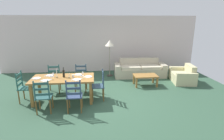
{
  "coord_description": "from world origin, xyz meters",
  "views": [
    {
      "loc": [
        -0.31,
        -5.42,
        2.42
      ],
      "look_at": [
        0.32,
        0.6,
        0.75
      ],
      "focal_mm": 28.19,
      "sensor_mm": 36.0,
      "label": 1
    }
  ],
  "objects": [
    {
      "name": "dinner_plate_near_left",
      "position": [
        -1.73,
        -0.38,
        0.76
      ],
      "size": [
        0.24,
        0.24,
        0.02
      ],
      "primitive_type": "cylinder",
      "color": "white",
      "rests_on": "dining_table"
    },
    {
      "name": "standing_lamp",
      "position": [
        0.39,
        2.32,
        1.41
      ],
      "size": [
        0.4,
        0.4,
        1.64
      ],
      "color": "#332D28",
      "rests_on": "ground_plane"
    },
    {
      "name": "dining_chair_far_left",
      "position": [
        -1.73,
        0.63,
        0.48
      ],
      "size": [
        0.44,
        0.42,
        0.96
      ],
      "color": "#265450",
      "rests_on": "ground_plane"
    },
    {
      "name": "dining_chair_far_right",
      "position": [
        -0.8,
        0.63,
        0.48
      ],
      "size": [
        0.44,
        0.42,
        0.96
      ],
      "color": "#2C4556",
      "rests_on": "ground_plane"
    },
    {
      "name": "wine_glass_near_right",
      "position": [
        -0.7,
        -0.28,
        0.86
      ],
      "size": [
        0.06,
        0.06,
        0.16
      ],
      "color": "white",
      "rests_on": "dining_table"
    },
    {
      "name": "dinner_plate_far_right",
      "position": [
        -0.83,
        0.12,
        0.76
      ],
      "size": [
        0.24,
        0.24,
        0.02
      ],
      "primitive_type": "cylinder",
      "color": "white",
      "rests_on": "dining_table"
    },
    {
      "name": "wine_bottle",
      "position": [
        -1.26,
        -0.07,
        0.87
      ],
      "size": [
        0.07,
        0.07,
        0.32
      ],
      "color": "black",
      "rests_on": "dining_table"
    },
    {
      "name": "dinner_plate_near_right",
      "position": [
        -0.83,
        -0.38,
        0.76
      ],
      "size": [
        0.24,
        0.24,
        0.02
      ],
      "primitive_type": "cylinder",
      "color": "white",
      "rests_on": "dining_table"
    },
    {
      "name": "wine_glass_far_right",
      "position": [
        -0.68,
        0.02,
        0.86
      ],
      "size": [
        0.06,
        0.06,
        0.16
      ],
      "color": "white",
      "rests_on": "dining_table"
    },
    {
      "name": "wall_far",
      "position": [
        0.0,
        3.3,
        1.35
      ],
      "size": [
        9.6,
        0.16,
        2.7
      ],
      "primitive_type": "cube",
      "color": "beige",
      "rests_on": "ground_plane"
    },
    {
      "name": "couch",
      "position": [
        1.74,
        2.14,
        0.29
      ],
      "size": [
        2.31,
        0.89,
        0.8
      ],
      "color": "#B3A88E",
      "rests_on": "ground_plane"
    },
    {
      "name": "coffee_cup_primary",
      "position": [
        -0.97,
        -0.16,
        0.8
      ],
      "size": [
        0.07,
        0.07,
        0.09
      ],
      "primitive_type": "cylinder",
      "color": "silver",
      "rests_on": "dining_table"
    },
    {
      "name": "fork_near_right",
      "position": [
        -0.98,
        -0.38,
        0.75
      ],
      "size": [
        0.03,
        0.17,
        0.01
      ],
      "primitive_type": "cube",
      "rotation": [
        0.0,
        0.0,
        -0.08
      ],
      "color": "silver",
      "rests_on": "dining_table"
    },
    {
      "name": "fork_far_left",
      "position": [
        -1.88,
        0.12,
        0.75
      ],
      "size": [
        0.03,
        0.17,
        0.01
      ],
      "primitive_type": "cube",
      "rotation": [
        0.0,
        0.0,
        0.08
      ],
      "color": "silver",
      "rests_on": "dining_table"
    },
    {
      "name": "dining_table",
      "position": [
        -1.28,
        -0.13,
        0.66
      ],
      "size": [
        1.9,
        0.96,
        0.75
      ],
      "color": "olive",
      "rests_on": "ground_plane"
    },
    {
      "name": "coffee_table",
      "position": [
        1.65,
        0.92,
        0.36
      ],
      "size": [
        0.9,
        0.56,
        0.42
      ],
      "color": "olive",
      "rests_on": "ground_plane"
    },
    {
      "name": "fork_near_left",
      "position": [
        -1.88,
        -0.38,
        0.75
      ],
      "size": [
        0.02,
        0.17,
        0.01
      ],
      "primitive_type": "cube",
      "rotation": [
        0.0,
        0.0,
        0.03
      ],
      "color": "silver",
      "rests_on": "dining_table"
    },
    {
      "name": "candle_short",
      "position": [
        -1.08,
        -0.17,
        0.79
      ],
      "size": [
        0.05,
        0.05,
        0.15
      ],
      "color": "#998C66",
      "rests_on": "dining_table"
    },
    {
      "name": "dining_chair_head_west",
      "position": [
        -2.47,
        -0.1,
        0.48
      ],
      "size": [
        0.41,
        0.43,
        0.96
      ],
      "color": "#245A51",
      "rests_on": "ground_plane"
    },
    {
      "name": "candle_tall",
      "position": [
        -1.46,
        -0.11,
        0.84
      ],
      "size": [
        0.05,
        0.05,
        0.29
      ],
      "color": "#998C66",
      "rests_on": "dining_table"
    },
    {
      "name": "dinner_plate_head_west",
      "position": [
        -2.06,
        -0.13,
        0.76
      ],
      "size": [
        0.24,
        0.24,
        0.02
      ],
      "primitive_type": "cylinder",
      "color": "white",
      "rests_on": "dining_table"
    },
    {
      "name": "wine_glass_far_left",
      "position": [
        -1.6,
        0.01,
        0.86
      ],
      "size": [
        0.06,
        0.06,
        0.16
      ],
      "color": "white",
      "rests_on": "dining_table"
    },
    {
      "name": "dinner_plate_far_left",
      "position": [
        -1.73,
        0.12,
        0.76
      ],
      "size": [
        0.24,
        0.24,
        0.02
      ],
      "primitive_type": "cylinder",
      "color": "white",
      "rests_on": "dining_table"
    },
    {
      "name": "fork_head_east",
      "position": [
        -0.65,
        -0.13,
        0.75
      ],
      "size": [
        0.02,
        0.17,
        0.01
      ],
      "primitive_type": "cube",
      "rotation": [
        0.0,
        0.0,
        0.03
      ],
      "color": "silver",
      "rests_on": "dining_table"
    },
    {
      "name": "ground_plane",
      "position": [
        0.0,
        0.0,
        -0.01
      ],
      "size": [
        9.6,
        9.6,
        0.02
      ],
      "primitive_type": "cube",
      "color": "#2F4F3B"
    },
    {
      "name": "dining_chair_near_right",
      "position": [
        -0.87,
        -0.91,
        0.48
      ],
      "size": [
        0.42,
        0.4,
        0.96
      ],
      "color": "navy",
      "rests_on": "ground_plane"
    },
    {
      "name": "fork_head_west",
      "position": [
        -2.21,
        -0.13,
        0.75
      ],
      "size": [
        0.02,
        0.17,
        0.01
      ],
      "primitive_type": "cube",
      "rotation": [
        0.0,
        0.0,
        -0.02
      ],
      "color": "silver",
      "rests_on": "dining_table"
    },
    {
      "name": "dining_chair_near_left",
      "position": [
        -1.7,
        -0.88,
        0.48
      ],
      "size": [
        0.44,
        0.42,
        0.96
      ],
      "color": "#255050",
      "rests_on": "ground_plane"
    },
    {
      "name": "wine_glass_near_left",
      "position": [
        -1.6,
        -0.27,
        0.86
      ],
      "size": [
        0.06,
        0.06,
        0.16
      ],
      "color": "white",
      "rests_on": "dining_table"
    },
    {
      "name": "dinner_plate_head_east",
      "position": [
        -0.5,
        -0.13,
        0.76
      ],
      "size": [
        0.24,
        0.24,
        0.02
      ],
      "primitive_type": "cylinder",
      "color": "white",
      "rests_on": "dining_table"
    },
    {
      "name": "dining_chair_head_east",
      "position": [
        -0.16,
        -0.17,
        0.48
      ],
      "size": [
        0.4,
        0.42,
        0.96
      ],
      "color": "#2D465B",
      "rests_on": "ground_plane"
    },
    {
      "name": "fork_far_right",
      "position": [
        -0.98,
        0.12,
        0.75
      ],
      "size": [
        0.02,
        0.17,
        0.01
      ],
      "primitive_type": "cube",
      "rotation": [
        0.0,
        0.0,
        0.04
      ],
      "color": "silver",
      "rests_on": "dining_table"
    },
    {
      "name": "armchair_upholstered",
      "position": [
        3.36,
        1.16,
        0.25
      ],
      "size": [
        0.97,
        1.27,
        0.72
      ],
      "color": "#C7BF8E",
      "rests_on": "ground_plane"
    }
  ]
}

